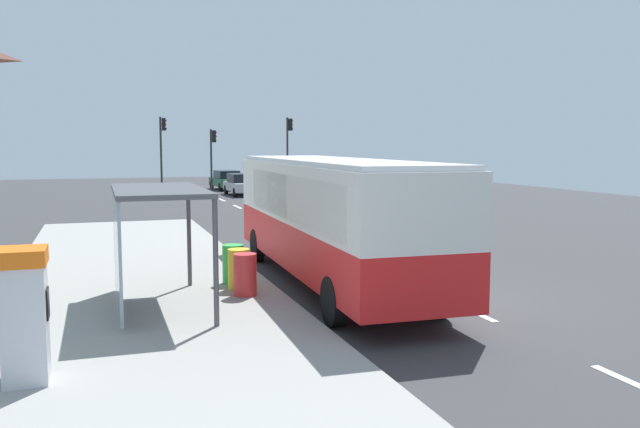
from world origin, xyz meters
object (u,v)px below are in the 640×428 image
object	(u,v)px
sedan_near	(226,180)
traffic_light_near_side	(289,144)
recycling_bin_red	(245,275)
traffic_light_median	(213,151)
recycling_bin_yellow	(239,269)
sedan_far	(242,184)
traffic_light_far_side	(162,144)
recycling_bin_green	(233,264)
white_van	(298,189)
ticket_machine	(25,314)
bus	(331,213)
bus_shelter	(143,217)

from	to	relation	value
sedan_near	traffic_light_near_side	distance (m)	8.03
recycling_bin_red	traffic_light_median	xyz separation A→B (m)	(4.60, 32.13, 2.44)
recycling_bin_yellow	sedan_far	bearing A→B (deg)	78.06
recycling_bin_red	traffic_light_far_side	world-z (taller)	traffic_light_far_side
recycling_bin_green	traffic_light_median	xyz separation A→B (m)	(4.60, 30.73, 2.44)
sedan_near	recycling_bin_yellow	distance (m)	37.22
traffic_light_median	sedan_far	bearing A→B (deg)	-20.52
recycling_bin_red	recycling_bin_yellow	distance (m)	0.70
white_van	recycling_bin_yellow	bearing A→B (deg)	-111.20
ticket_machine	traffic_light_median	bearing A→B (deg)	76.54
recycling_bin_red	traffic_light_median	world-z (taller)	traffic_light_median
bus	sedan_near	xyz separation A→B (m)	(4.01, 36.10, -1.05)
ticket_machine	traffic_light_near_side	distance (m)	37.63
traffic_light_median	bus_shelter	world-z (taller)	traffic_light_median
recycling_bin_green	traffic_light_near_side	distance (m)	30.84
recycling_bin_yellow	bus_shelter	bearing A→B (deg)	-152.57
traffic_light_near_side	traffic_light_median	bearing A→B (deg)	162.55
bus	white_van	bearing A→B (deg)	76.22
recycling_bin_yellow	bus_shelter	world-z (taller)	bus_shelter
recycling_bin_green	traffic_light_far_side	world-z (taller)	traffic_light_far_side
sedan_near	sedan_far	world-z (taller)	same
white_van	bus_shelter	bearing A→B (deg)	-116.02
traffic_light_far_side	sedan_near	bearing A→B (deg)	48.07
ticket_machine	recycling_bin_yellow	world-z (taller)	ticket_machine
recycling_bin_yellow	traffic_light_near_side	distance (m)	31.50
sedan_near	bus_shelter	bearing A→B (deg)	-102.99
recycling_bin_green	traffic_light_median	bearing A→B (deg)	81.48
ticket_machine	recycling_bin_yellow	size ratio (longest dim) A/B	2.04
bus	bus_shelter	size ratio (longest dim) A/B	2.77
sedan_far	traffic_light_far_side	size ratio (longest dim) A/B	0.82
recycling_bin_yellow	traffic_light_median	size ratio (longest dim) A/B	0.21
recycling_bin_red	recycling_bin_yellow	size ratio (longest dim) A/B	1.00
recycling_bin_green	bus_shelter	size ratio (longest dim) A/B	0.24
traffic_light_near_side	recycling_bin_yellow	bearing A→B (deg)	-108.00
sedan_near	traffic_light_near_side	bearing A→B (deg)	-64.93
sedan_far	ticket_machine	distance (m)	37.35
recycling_bin_red	sedan_near	bearing A→B (deg)	80.12
recycling_bin_green	traffic_light_median	world-z (taller)	traffic_light_median
bus_shelter	sedan_near	bearing A→B (deg)	77.01
white_van	ticket_machine	distance (m)	24.02
recycling_bin_yellow	recycling_bin_green	world-z (taller)	same
sedan_far	recycling_bin_yellow	size ratio (longest dim) A/B	4.67
bus	sedan_near	size ratio (longest dim) A/B	2.46
recycling_bin_red	recycling_bin_green	size ratio (longest dim) A/B	1.00
traffic_light_median	bus_shelter	size ratio (longest dim) A/B	1.16
traffic_light_far_side	bus_shelter	world-z (taller)	traffic_light_far_side
ticket_machine	recycling_bin_yellow	distance (m)	6.57
bus_shelter	sedan_far	bearing A→B (deg)	74.71
recycling_bin_red	ticket_machine	bearing A→B (deg)	-133.32
bus_shelter	recycling_bin_yellow	bearing A→B (deg)	27.43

